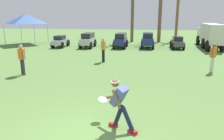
# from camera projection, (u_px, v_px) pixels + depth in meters

# --- Properties ---
(frisbee_thrower) EXTENTS (0.94, 0.78, 1.39)m
(frisbee_thrower) POSITION_uv_depth(u_px,v_px,m) (119.00, 102.00, 5.77)
(frisbee_thrower) COLOR #191E38
(frisbee_thrower) RESTS_ON ground_plane
(frisbee_in_flight) EXTENTS (0.38, 0.38, 0.10)m
(frisbee_in_flight) POSITION_uv_depth(u_px,v_px,m) (103.00, 100.00, 6.39)
(frisbee_in_flight) COLOR white
(teammate_near_sideline) EXTENTS (0.36, 0.45, 1.56)m
(teammate_near_sideline) POSITION_uv_depth(u_px,v_px,m) (103.00, 48.00, 14.03)
(teammate_near_sideline) COLOR black
(teammate_near_sideline) RESTS_ON ground_plane
(teammate_midfield) EXTENTS (0.39, 0.41, 1.56)m
(teammate_midfield) POSITION_uv_depth(u_px,v_px,m) (213.00, 55.00, 11.55)
(teammate_midfield) COLOR silver
(teammate_midfield) RESTS_ON ground_plane
(teammate_deep) EXTENTS (0.46, 0.34, 1.56)m
(teammate_deep) POSITION_uv_depth(u_px,v_px,m) (22.00, 57.00, 11.03)
(teammate_deep) COLOR #33333D
(teammate_deep) RESTS_ON ground_plane
(parked_car_slot_a) EXTENTS (1.16, 2.23, 1.10)m
(parked_car_slot_a) POSITION_uv_depth(u_px,v_px,m) (60.00, 41.00, 20.56)
(parked_car_slot_a) COLOR #B7BABF
(parked_car_slot_a) RESTS_ON ground_plane
(parked_car_slot_b) EXTENTS (1.20, 2.42, 1.34)m
(parked_car_slot_b) POSITION_uv_depth(u_px,v_px,m) (88.00, 40.00, 20.33)
(parked_car_slot_b) COLOR #B7BABF
(parked_car_slot_b) RESTS_ON ground_plane
(parked_car_slot_c) EXTENTS (1.27, 2.45, 1.34)m
(parked_car_slot_c) POSITION_uv_depth(u_px,v_px,m) (121.00, 40.00, 20.17)
(parked_car_slot_c) COLOR navy
(parked_car_slot_c) RESTS_ON ground_plane
(parked_car_slot_d) EXTENTS (1.22, 2.38, 1.40)m
(parked_car_slot_d) POSITION_uv_depth(u_px,v_px,m) (148.00, 40.00, 19.97)
(parked_car_slot_d) COLOR navy
(parked_car_slot_d) RESTS_ON ground_plane
(parked_car_slot_e) EXTENTS (1.12, 2.22, 1.10)m
(parked_car_slot_e) POSITION_uv_depth(u_px,v_px,m) (177.00, 42.00, 19.70)
(parked_car_slot_e) COLOR #474C51
(parked_car_slot_e) RESTS_ON ground_plane
(box_truck) EXTENTS (1.72, 5.97, 2.20)m
(box_truck) POSITION_uv_depth(u_px,v_px,m) (210.00, 34.00, 20.03)
(box_truck) COLOR silver
(box_truck) RESTS_ON ground_plane
(palm_tree_far_left) EXTENTS (3.27, 3.08, 6.88)m
(palm_tree_far_left) POSITION_uv_depth(u_px,v_px,m) (133.00, 5.00, 23.66)
(palm_tree_far_left) COLOR brown
(palm_tree_far_left) RESTS_ON ground_plane
(palm_tree_left_of_centre) EXTENTS (3.76, 3.29, 5.78)m
(palm_tree_left_of_centre) POSITION_uv_depth(u_px,v_px,m) (160.00, 11.00, 23.60)
(palm_tree_left_of_centre) COLOR brown
(palm_tree_left_of_centre) RESTS_ON ground_plane
(palm_tree_right_of_centre) EXTENTS (3.33, 2.96, 6.14)m
(palm_tree_right_of_centre) POSITION_uv_depth(u_px,v_px,m) (178.00, 8.00, 24.84)
(palm_tree_right_of_centre) COLOR brown
(palm_tree_right_of_centre) RESTS_ON ground_plane
(event_tent) EXTENTS (3.25, 3.25, 3.07)m
(event_tent) POSITION_uv_depth(u_px,v_px,m) (26.00, 19.00, 22.19)
(event_tent) COLOR #B2B5BA
(event_tent) RESTS_ON ground_plane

